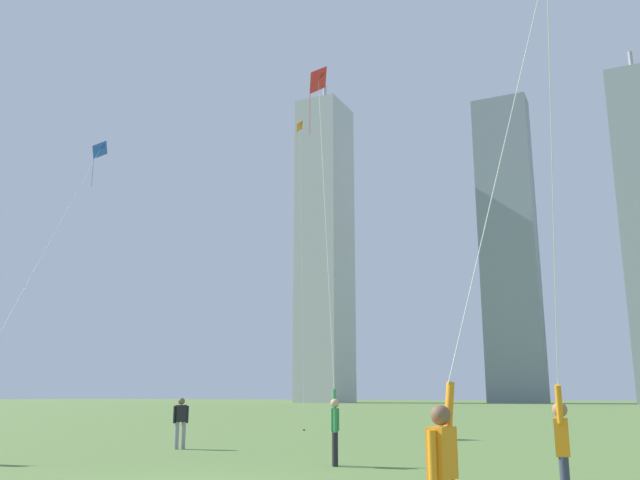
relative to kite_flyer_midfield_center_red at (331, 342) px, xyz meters
name	(u,v)px	position (x,y,z in m)	size (l,w,h in m)	color
kite_flyer_midfield_center_red	(331,342)	(0.00, 0.00, 0.00)	(2.98, 5.19, 13.39)	black
kite_flyer_midfield_left_white	(560,339)	(6.58, -6.68, -0.64)	(1.89, 8.35, 15.93)	#33384C
kite_flyer_far_back_blue	(3,348)	(-9.73, -2.37, -0.02)	(8.68, 13.01, 14.48)	#33384C
kite_flyer_foreground_right_yellow	(495,230)	(6.06, -8.18, 0.66)	(3.86, 8.21, 20.66)	black
bystander_watching_nearby	(181,420)	(-6.24, 1.84, -2.22)	(0.37, 0.42, 1.62)	gray
distant_kite_low_near_trees_orange	(300,158)	(-9.38, 16.29, 12.04)	(2.15, 3.54, 17.72)	orange
skyline_tall_tower	(325,247)	(-53.99, 115.04, 30.37)	(9.52, 11.64, 72.27)	#B2B2B7
skyline_slender_spire	(509,245)	(-15.85, 124.31, 29.14)	(11.43, 5.93, 64.53)	gray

